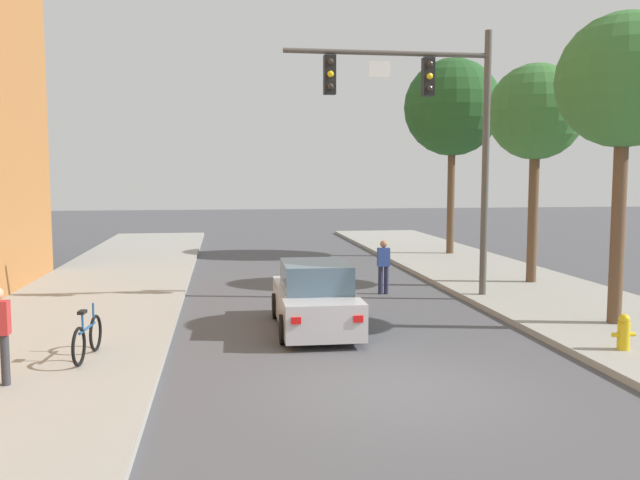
{
  "coord_description": "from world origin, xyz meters",
  "views": [
    {
      "loc": [
        -2.84,
        -10.77,
        3.61
      ],
      "look_at": [
        -0.47,
        5.57,
        2.0
      ],
      "focal_mm": 37.57,
      "sensor_mm": 36.0,
      "label": 1
    }
  ],
  "objects_px": {
    "pedestrian_crossing_road": "(384,264)",
    "street_tree_second": "(536,113)",
    "street_tree_nearest": "(624,83)",
    "bicycle_leaning": "(87,338)",
    "fire_hydrant": "(624,332)",
    "traffic_signal_mast": "(431,114)",
    "street_tree_third": "(453,108)",
    "car_lead_silver": "(315,299)"
  },
  "relations": [
    {
      "from": "fire_hydrant",
      "to": "street_tree_nearest",
      "type": "xyz_separation_m",
      "value": [
        1.21,
        2.26,
        5.19
      ]
    },
    {
      "from": "traffic_signal_mast",
      "to": "street_tree_nearest",
      "type": "xyz_separation_m",
      "value": [
        3.24,
        -4.05,
        0.39
      ]
    },
    {
      "from": "bicycle_leaning",
      "to": "street_tree_second",
      "type": "distance_m",
      "value": 15.34
    },
    {
      "from": "bicycle_leaning",
      "to": "street_tree_second",
      "type": "bearing_deg",
      "value": 30.79
    },
    {
      "from": "traffic_signal_mast",
      "to": "bicycle_leaning",
      "type": "bearing_deg",
      "value": -147.01
    },
    {
      "from": "street_tree_nearest",
      "to": "street_tree_second",
      "type": "bearing_deg",
      "value": 82.09
    },
    {
      "from": "pedestrian_crossing_road",
      "to": "street_tree_second",
      "type": "xyz_separation_m",
      "value": [
        5.09,
        0.7,
        4.65
      ]
    },
    {
      "from": "pedestrian_crossing_road",
      "to": "fire_hydrant",
      "type": "xyz_separation_m",
      "value": [
        3.04,
        -7.6,
        -0.41
      ]
    },
    {
      "from": "car_lead_silver",
      "to": "street_tree_second",
      "type": "bearing_deg",
      "value": 32.97
    },
    {
      "from": "traffic_signal_mast",
      "to": "bicycle_leaning",
      "type": "height_order",
      "value": "traffic_signal_mast"
    },
    {
      "from": "street_tree_third",
      "to": "traffic_signal_mast",
      "type": "bearing_deg",
      "value": -112.38
    },
    {
      "from": "car_lead_silver",
      "to": "bicycle_leaning",
      "type": "xyz_separation_m",
      "value": [
        -4.67,
        -2.37,
        -0.18
      ]
    },
    {
      "from": "bicycle_leaning",
      "to": "street_tree_third",
      "type": "xyz_separation_m",
      "value": [
        12.53,
        15.51,
        5.98
      ]
    },
    {
      "from": "fire_hydrant",
      "to": "street_tree_nearest",
      "type": "height_order",
      "value": "street_tree_nearest"
    },
    {
      "from": "car_lead_silver",
      "to": "pedestrian_crossing_road",
      "type": "bearing_deg",
      "value": 58.23
    },
    {
      "from": "traffic_signal_mast",
      "to": "pedestrian_crossing_road",
      "type": "bearing_deg",
      "value": 128.38
    },
    {
      "from": "traffic_signal_mast",
      "to": "fire_hydrant",
      "type": "relative_size",
      "value": 10.42
    },
    {
      "from": "street_tree_third",
      "to": "fire_hydrant",
      "type": "bearing_deg",
      "value": -97.37
    },
    {
      "from": "fire_hydrant",
      "to": "street_tree_nearest",
      "type": "bearing_deg",
      "value": 61.84
    },
    {
      "from": "pedestrian_crossing_road",
      "to": "fire_hydrant",
      "type": "height_order",
      "value": "pedestrian_crossing_road"
    },
    {
      "from": "traffic_signal_mast",
      "to": "street_tree_second",
      "type": "relative_size",
      "value": 1.07
    },
    {
      "from": "street_tree_second",
      "to": "street_tree_nearest",
      "type": "bearing_deg",
      "value": -97.91
    },
    {
      "from": "street_tree_third",
      "to": "street_tree_second",
      "type": "bearing_deg",
      "value": -90.5
    },
    {
      "from": "pedestrian_crossing_road",
      "to": "street_tree_third",
      "type": "distance_m",
      "value": 11.63
    },
    {
      "from": "street_tree_nearest",
      "to": "street_tree_third",
      "type": "height_order",
      "value": "street_tree_third"
    },
    {
      "from": "traffic_signal_mast",
      "to": "street_tree_third",
      "type": "xyz_separation_m",
      "value": [
        4.14,
        10.07,
        1.21
      ]
    },
    {
      "from": "pedestrian_crossing_road",
      "to": "street_tree_second",
      "type": "height_order",
      "value": "street_tree_second"
    },
    {
      "from": "pedestrian_crossing_road",
      "to": "bicycle_leaning",
      "type": "relative_size",
      "value": 0.93
    },
    {
      "from": "bicycle_leaning",
      "to": "street_tree_third",
      "type": "relative_size",
      "value": 0.21
    },
    {
      "from": "traffic_signal_mast",
      "to": "street_tree_third",
      "type": "distance_m",
      "value": 10.95
    },
    {
      "from": "street_tree_nearest",
      "to": "street_tree_second",
      "type": "distance_m",
      "value": 6.09
    },
    {
      "from": "bicycle_leaning",
      "to": "street_tree_third",
      "type": "bearing_deg",
      "value": 51.07
    },
    {
      "from": "pedestrian_crossing_road",
      "to": "street_tree_third",
      "type": "height_order",
      "value": "street_tree_third"
    },
    {
      "from": "bicycle_leaning",
      "to": "traffic_signal_mast",
      "type": "bearing_deg",
      "value": 32.99
    },
    {
      "from": "street_tree_second",
      "to": "street_tree_third",
      "type": "xyz_separation_m",
      "value": [
        0.07,
        8.09,
        0.96
      ]
    },
    {
      "from": "car_lead_silver",
      "to": "street_tree_second",
      "type": "height_order",
      "value": "street_tree_second"
    },
    {
      "from": "traffic_signal_mast",
      "to": "fire_hydrant",
      "type": "distance_m",
      "value": 8.18
    },
    {
      "from": "bicycle_leaning",
      "to": "fire_hydrant",
      "type": "relative_size",
      "value": 2.45
    },
    {
      "from": "car_lead_silver",
      "to": "street_tree_third",
      "type": "bearing_deg",
      "value": 59.11
    },
    {
      "from": "traffic_signal_mast",
      "to": "street_tree_second",
      "type": "bearing_deg",
      "value": 25.93
    },
    {
      "from": "traffic_signal_mast",
      "to": "street_tree_second",
      "type": "distance_m",
      "value": 4.54
    },
    {
      "from": "bicycle_leaning",
      "to": "fire_hydrant",
      "type": "bearing_deg",
      "value": -4.78
    }
  ]
}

